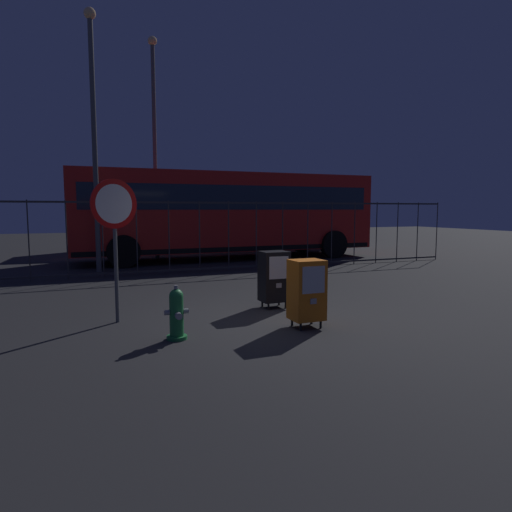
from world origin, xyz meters
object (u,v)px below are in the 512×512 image
(newspaper_box_secondary, at_px, (274,276))
(street_light_near_right, at_px, (154,133))
(newspaper_box_primary, at_px, (307,290))
(stop_sign, at_px, (115,220))
(street_light_near_left, at_px, (94,122))
(fire_hydrant, at_px, (177,314))
(bus_near, at_px, (226,211))
(bus_far, at_px, (225,211))

(newspaper_box_secondary, xyz_separation_m, street_light_near_right, (-0.53, 9.04, 3.85))
(newspaper_box_primary, relative_size, newspaper_box_secondary, 1.00)
(stop_sign, xyz_separation_m, street_light_near_right, (2.19, 9.09, 2.82))
(newspaper_box_secondary, bearing_deg, street_light_near_right, 93.34)
(newspaper_box_primary, height_order, street_light_near_left, street_light_near_left)
(fire_hydrant, xyz_separation_m, newspaper_box_secondary, (2.05, 1.31, 0.22))
(bus_near, relative_size, bus_far, 0.98)
(newspaper_box_primary, bearing_deg, bus_near, 78.81)
(bus_far, bearing_deg, newspaper_box_secondary, -98.87)
(fire_hydrant, height_order, bus_near, bus_near)
(stop_sign, bearing_deg, newspaper_box_secondary, 1.02)
(bus_near, xyz_separation_m, street_light_near_left, (-4.41, -1.80, 2.43))
(fire_hydrant, bearing_deg, bus_far, 69.11)
(newspaper_box_primary, bearing_deg, bus_far, 76.73)
(newspaper_box_primary, relative_size, street_light_near_left, 0.14)
(fire_hydrant, distance_m, bus_near, 10.09)
(newspaper_box_primary, distance_m, stop_sign, 3.12)
(bus_near, bearing_deg, fire_hydrant, -112.18)
(newspaper_box_secondary, height_order, bus_near, bus_near)
(newspaper_box_primary, relative_size, stop_sign, 0.46)
(fire_hydrant, distance_m, street_light_near_left, 8.38)
(bus_far, bearing_deg, street_light_near_left, -128.33)
(newspaper_box_primary, bearing_deg, street_light_near_left, 108.72)
(newspaper_box_secondary, bearing_deg, bus_far, 75.73)
(stop_sign, bearing_deg, bus_near, 60.84)
(newspaper_box_primary, xyz_separation_m, newspaper_box_secondary, (0.11, 1.42, 0.00))
(newspaper_box_secondary, distance_m, stop_sign, 2.90)
(stop_sign, relative_size, bus_far, 0.21)
(bus_far, relative_size, street_light_near_right, 1.39)
(fire_hydrant, relative_size, bus_near, 0.07)
(newspaper_box_secondary, bearing_deg, newspaper_box_primary, -94.39)
(fire_hydrant, distance_m, street_light_near_right, 11.23)
(newspaper_box_secondary, bearing_deg, fire_hydrant, -147.44)
(newspaper_box_primary, bearing_deg, newspaper_box_secondary, 85.61)
(newspaper_box_primary, height_order, street_light_near_right, street_light_near_right)
(bus_far, bearing_deg, newspaper_box_primary, -97.87)
(newspaper_box_secondary, relative_size, street_light_near_left, 0.14)
(newspaper_box_secondary, bearing_deg, stop_sign, -178.98)
(stop_sign, xyz_separation_m, bus_far, (5.81, 12.22, 0.11))
(stop_sign, distance_m, street_light_near_right, 9.77)
(stop_sign, height_order, street_light_near_right, street_light_near_right)
(stop_sign, relative_size, street_light_near_left, 0.31)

